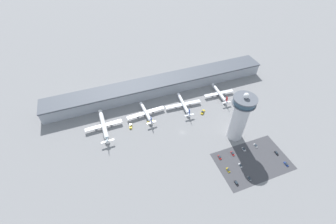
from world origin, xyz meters
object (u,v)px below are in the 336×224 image
Objects in this scene: service_truck_catering at (131,126)px; car_maroon_suv at (249,179)px; control_tower at (240,117)px; car_white_wagon at (236,183)px; airplane_gate_bravo at (146,113)px; car_green_van at (286,164)px; car_yellow_taxi at (276,153)px; service_truck_fuel at (151,122)px; service_truck_baggage at (203,112)px; car_silver_sedan at (244,149)px; car_red_hatchback at (256,146)px; car_grey_coupe at (232,154)px; car_navy_sedan at (240,166)px; car_blue_compact at (220,157)px; car_black_suv at (228,170)px; airplane_gate_alpha at (104,125)px; airplane_gate_charlie at (184,104)px; airplane_gate_delta at (219,93)px.

service_truck_catering is 120.33m from car_maroon_suv.
control_tower is 57.60m from car_white_wagon.
airplane_gate_bravo is at bearing 115.01° from car_white_wagon.
car_yellow_taxi is at bearing 90.96° from car_green_van.
service_truck_fuel is (20.84, -1.18, -0.10)m from service_truck_catering.
car_green_van is (25.09, -44.22, -26.03)m from control_tower.
service_truck_baggage is 81.30m from car_yellow_taxi.
car_red_hatchback is (12.72, -0.32, -0.02)m from car_silver_sedan.
car_silver_sedan is at bearing 2.46° from car_grey_coupe.
car_yellow_taxi is at bearing -0.19° from car_navy_sedan.
car_red_hatchback is at bearing -41.26° from airplane_gate_bravo.
car_blue_compact is at bearing -54.29° from service_truck_fuel.
car_blue_compact is (-26.05, -17.76, -26.02)m from control_tower.
car_black_suv is at bearing 90.16° from car_white_wagon.
car_white_wagon is (0.03, -12.72, -0.05)m from car_black_suv.
control_tower is 7.80× the size of service_truck_fuel.
car_silver_sedan is 36.69m from car_white_wagon.
car_black_suv is 0.97× the size of car_grey_coupe.
car_black_suv reaches higher than car_white_wagon.
airplane_gate_alpha is at bearing -175.89° from airplane_gate_bravo.
airplane_gate_charlie is (87.31, 2.04, -0.63)m from airplane_gate_alpha.
airplane_gate_bravo is 100.00m from car_black_suv.
airplane_gate_delta is 5.39× the size of service_truck_catering.
control_tower is at bearing 119.58° from car_green_van.
car_green_van is at bearing -13.76° from car_black_suv.
car_grey_coupe is at bearing 145.70° from car_green_van.
car_green_van is at bearing -34.33° from airplane_gate_alpha.
airplane_gate_bravo reaches higher than service_truck_baggage.
service_truck_baggage is at bearing -44.24° from airplane_gate_charlie.
car_white_wagon is 0.97× the size of car_maroon_suv.
control_tower is 49.30m from service_truck_baggage.
airplane_gate_bravo is 6.16× the size of service_truck_catering.
airplane_gate_alpha is 9.70× the size of car_white_wagon.
airplane_gate_bravo reaches higher than airplane_gate_delta.
airplane_gate_charlie is 9.16× the size of car_yellow_taxi.
car_maroon_suv is (-25.63, -26.76, 0.04)m from car_red_hatchback.
airplane_gate_delta reaches higher than car_maroon_suv.
car_green_van is (38.63, 0.59, -0.09)m from car_maroon_suv.
airplane_gate_charlie is at bearing 99.48° from car_maroon_suv.
car_white_wagon is at bearing -89.29° from car_blue_compact.
car_green_van is at bearing -27.35° from car_blue_compact.
control_tower is 11.50× the size of car_grey_coupe.
control_tower is at bearing 73.19° from car_maroon_suv.
car_silver_sedan is at bearing 64.52° from car_maroon_suv.
service_truck_baggage is at bearing -16.01° from airplane_gate_bravo.
airplane_gate_delta is (133.71, 5.02, -0.42)m from airplane_gate_alpha.
car_maroon_suv is at bearing -59.65° from airplane_gate_bravo.
service_truck_baggage reaches higher than car_red_hatchback.
airplane_gate_bravo is 61.07m from service_truck_baggage.
car_navy_sedan reaches higher than car_red_hatchback.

